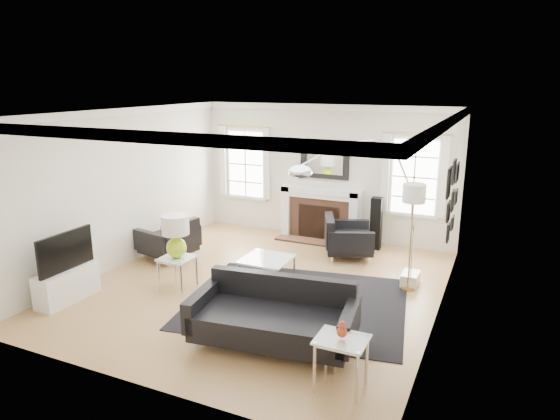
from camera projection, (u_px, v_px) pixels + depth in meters
The scene contains 25 objects.
floor at pixel (261, 286), 8.15m from camera, with size 6.00×6.00×0.00m, color #AC8248.
back_wall at pixel (325, 172), 10.44m from camera, with size 5.50×0.04×2.80m, color silver.
front_wall at pixel (130, 266), 5.16m from camera, with size 5.50×0.04×2.80m, color silver.
left_wall at pixel (123, 188), 8.91m from camera, with size 0.04×6.00×2.80m, color silver.
right_wall at pixel (443, 223), 6.69m from camera, with size 0.04×6.00×2.80m, color silver.
ceiling at pixel (260, 112), 7.45m from camera, with size 5.50×6.00×0.02m, color white.
crown_molding at pixel (260, 116), 7.46m from camera, with size 5.50×6.00×0.12m, color white.
fireplace at pixel (321, 214), 10.47m from camera, with size 1.70×0.69×1.11m.
mantel_mirror at pixel (324, 161), 10.34m from camera, with size 1.05×0.07×0.75m.
window_left at pixel (246, 164), 11.12m from camera, with size 1.24×0.15×1.62m.
window_right at pixel (414, 177), 9.63m from camera, with size 1.24×0.15×1.62m.
gallery_wall at pixel (452, 194), 7.81m from camera, with size 0.04×1.73×1.29m.
tv_unit at pixel (67, 280), 7.56m from camera, with size 0.35×1.00×1.09m.
area_rug at pixel (297, 303), 7.54m from camera, with size 3.19×2.66×0.01m, color black.
sofa at pixel (275, 317), 6.29m from camera, with size 2.17×1.21×0.67m.
armchair_left at pixel (171, 241), 9.34m from camera, with size 1.02×1.10×0.64m.
armchair_right at pixel (346, 239), 9.43m from camera, with size 1.14×1.20×0.65m.
coffee_table at pixel (267, 260), 8.43m from camera, with size 0.79×0.79×0.35m.
side_table_left at pixel (177, 264), 7.90m from camera, with size 0.50×0.50×0.55m.
nesting_table at pixel (341, 349), 5.33m from camera, with size 0.55×0.46×0.60m.
gourd_lamp at pixel (176, 233), 7.78m from camera, with size 0.43×0.43×0.69m.
orange_vase at pixel (342, 330), 5.27m from camera, with size 0.12×0.12×0.18m.
arc_floor_lamp at pixel (360, 209), 7.62m from camera, with size 1.77×1.64×2.50m.
stick_floor_lamp at pixel (414, 199), 7.66m from camera, with size 0.35×0.35×1.73m.
speaker_tower at pixel (376, 223), 9.86m from camera, with size 0.21×0.21×1.05m, color black.
Camera 1 is at (3.43, -6.76, 3.26)m, focal length 32.00 mm.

